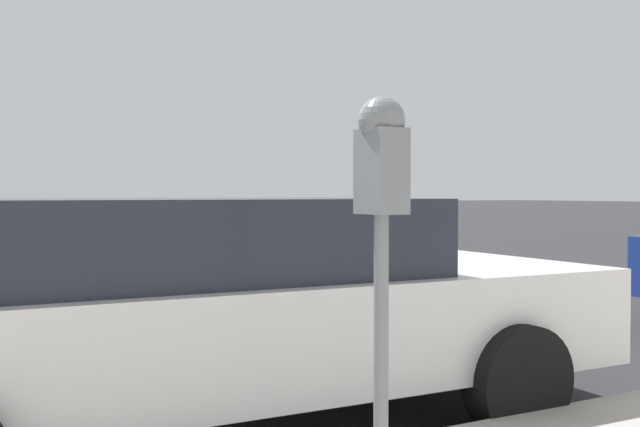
% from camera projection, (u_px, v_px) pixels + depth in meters
% --- Properties ---
extents(ground_plane, '(220.00, 220.00, 0.00)m').
position_uv_depth(ground_plane, '(102.00, 392.00, 5.16)').
color(ground_plane, '#2B2B2D').
extents(parking_meter, '(0.21, 0.19, 1.59)m').
position_uv_depth(parking_meter, '(381.00, 190.00, 2.98)').
color(parking_meter, gray).
rests_on(parking_meter, sidewalk).
extents(car_white, '(2.26, 4.84, 1.34)m').
position_uv_depth(car_white, '(201.00, 304.00, 4.34)').
color(car_white, silver).
rests_on(car_white, ground_plane).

